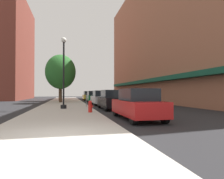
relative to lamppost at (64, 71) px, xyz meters
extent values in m
plane|color=#232326|center=(3.99, 7.52, -3.20)|extent=(90.00, 90.00, 0.00)
cube|color=#B7B2A8|center=(-0.01, 8.52, -3.14)|extent=(4.80, 50.00, 0.12)
cube|color=#9E6047|center=(14.99, 11.52, 7.18)|extent=(6.00, 40.00, 20.77)
cube|color=#144C38|center=(11.64, 11.52, -0.10)|extent=(0.90, 34.00, 0.50)
cube|color=brown|center=(-11.01, 26.52, 6.96)|extent=(6.00, 18.00, 20.32)
cylinder|color=black|center=(0.00, 0.00, -2.93)|extent=(0.48, 0.48, 0.30)
cylinder|color=black|center=(0.00, 0.00, -0.18)|extent=(0.14, 0.14, 5.20)
sphere|color=silver|center=(0.00, 0.00, 2.60)|extent=(0.44, 0.44, 0.44)
cylinder|color=red|center=(1.81, -3.42, -2.77)|extent=(0.26, 0.26, 0.62)
sphere|color=red|center=(1.81, -3.42, -2.41)|extent=(0.24, 0.24, 0.24)
cylinder|color=red|center=(1.95, -3.42, -2.68)|extent=(0.12, 0.10, 0.10)
cylinder|color=slate|center=(2.04, 1.80, -2.56)|extent=(0.06, 0.06, 1.05)
cube|color=#33383D|center=(2.04, 1.80, -1.90)|extent=(0.14, 0.09, 0.26)
cylinder|color=#422D1E|center=(-0.63, 10.49, -1.78)|extent=(0.40, 0.40, 2.60)
ellipsoid|color=#235B23|center=(-0.63, 10.49, 1.04)|extent=(4.05, 4.05, 4.66)
cylinder|color=#422D1E|center=(-0.94, 16.49, -1.47)|extent=(0.40, 0.40, 3.22)
ellipsoid|color=#235B23|center=(-0.94, 16.49, 1.56)|extent=(3.81, 3.81, 4.38)
cylinder|color=black|center=(3.21, -4.88, -2.88)|extent=(0.22, 0.64, 0.64)
cylinder|color=black|center=(4.77, -4.88, -2.88)|extent=(0.22, 0.64, 0.64)
cylinder|color=black|center=(3.21, -8.08, -2.88)|extent=(0.22, 0.64, 0.64)
cylinder|color=black|center=(4.77, -8.08, -2.88)|extent=(0.22, 0.64, 0.64)
cube|color=red|center=(3.99, -6.48, -2.56)|extent=(1.80, 4.30, 0.76)
cube|color=black|center=(3.99, -6.63, -1.86)|extent=(1.56, 2.20, 0.64)
cylinder|color=black|center=(3.21, 1.24, -2.88)|extent=(0.22, 0.64, 0.64)
cylinder|color=black|center=(4.77, 1.24, -2.88)|extent=(0.22, 0.64, 0.64)
cylinder|color=black|center=(3.21, -1.96, -2.88)|extent=(0.22, 0.64, 0.64)
cylinder|color=black|center=(4.77, -1.96, -2.88)|extent=(0.22, 0.64, 0.64)
cube|color=black|center=(3.99, -0.36, -2.56)|extent=(1.80, 4.30, 0.76)
cube|color=black|center=(3.99, -0.51, -1.86)|extent=(1.56, 2.20, 0.64)
cylinder|color=black|center=(3.21, 6.84, -2.88)|extent=(0.22, 0.64, 0.64)
cylinder|color=black|center=(4.77, 6.84, -2.88)|extent=(0.22, 0.64, 0.64)
cylinder|color=black|center=(3.21, 3.64, -2.88)|extent=(0.22, 0.64, 0.64)
cylinder|color=black|center=(4.77, 3.64, -2.88)|extent=(0.22, 0.64, 0.64)
cube|color=#B2B2BA|center=(3.99, 5.24, -2.56)|extent=(1.80, 4.30, 0.76)
cube|color=black|center=(3.99, 5.09, -1.86)|extent=(1.56, 2.20, 0.64)
cylinder|color=black|center=(3.21, 13.37, -2.88)|extent=(0.22, 0.64, 0.64)
cylinder|color=black|center=(4.77, 13.37, -2.88)|extent=(0.22, 0.64, 0.64)
cylinder|color=black|center=(3.21, 10.17, -2.88)|extent=(0.22, 0.64, 0.64)
cylinder|color=black|center=(4.77, 10.17, -2.88)|extent=(0.22, 0.64, 0.64)
cube|color=#196638|center=(3.99, 11.77, -2.56)|extent=(1.80, 4.30, 0.76)
cube|color=black|center=(3.99, 11.62, -1.86)|extent=(1.56, 2.20, 0.64)
cylinder|color=black|center=(3.21, 20.40, -2.88)|extent=(0.22, 0.64, 0.64)
cylinder|color=black|center=(4.77, 20.40, -2.88)|extent=(0.22, 0.64, 0.64)
cylinder|color=black|center=(3.21, 17.20, -2.88)|extent=(0.22, 0.64, 0.64)
cylinder|color=black|center=(4.77, 17.20, -2.88)|extent=(0.22, 0.64, 0.64)
cube|color=gold|center=(3.99, 18.80, -2.56)|extent=(1.80, 4.30, 0.76)
cube|color=black|center=(3.99, 18.65, -1.86)|extent=(1.56, 2.20, 0.64)
camera|label=1|loc=(0.35, -16.18, -1.74)|focal=30.49mm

